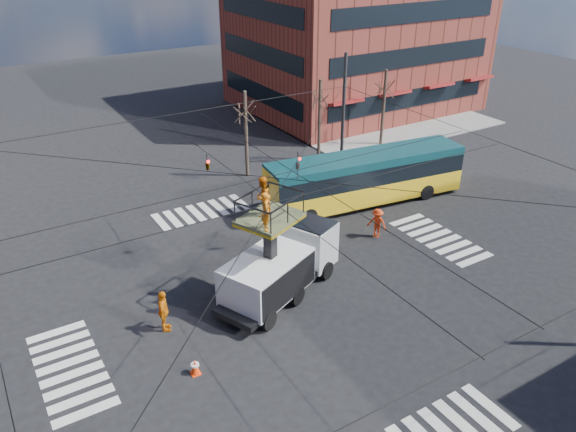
{
  "coord_description": "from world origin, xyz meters",
  "views": [
    {
      "loc": [
        -11.44,
        -18.92,
        15.54
      ],
      "look_at": [
        1.13,
        1.69,
        3.06
      ],
      "focal_mm": 35.0,
      "sensor_mm": 36.0,
      "label": 1
    }
  ],
  "objects_px": {
    "utility_truck": "(281,255)",
    "city_bus": "(366,177)",
    "flagger": "(377,223)",
    "worker_ground": "(164,311)",
    "traffic_cone": "(195,367)"
  },
  "relations": [
    {
      "from": "worker_ground",
      "to": "flagger",
      "type": "height_order",
      "value": "worker_ground"
    },
    {
      "from": "worker_ground",
      "to": "flagger",
      "type": "bearing_deg",
      "value": -58.52
    },
    {
      "from": "city_bus",
      "to": "flagger",
      "type": "bearing_deg",
      "value": -112.08
    },
    {
      "from": "city_bus",
      "to": "worker_ground",
      "type": "relative_size",
      "value": 6.65
    },
    {
      "from": "worker_ground",
      "to": "city_bus",
      "type": "bearing_deg",
      "value": -45.79
    },
    {
      "from": "traffic_cone",
      "to": "worker_ground",
      "type": "relative_size",
      "value": 0.35
    },
    {
      "from": "city_bus",
      "to": "traffic_cone",
      "type": "xyz_separation_m",
      "value": [
        -15.18,
        -8.71,
        -1.38
      ]
    },
    {
      "from": "utility_truck",
      "to": "city_bus",
      "type": "relative_size",
      "value": 0.56
    },
    {
      "from": "traffic_cone",
      "to": "worker_ground",
      "type": "height_order",
      "value": "worker_ground"
    },
    {
      "from": "city_bus",
      "to": "traffic_cone",
      "type": "height_order",
      "value": "city_bus"
    },
    {
      "from": "utility_truck",
      "to": "worker_ground",
      "type": "distance_m",
      "value": 5.84
    },
    {
      "from": "flagger",
      "to": "utility_truck",
      "type": "bearing_deg",
      "value": -102.87
    },
    {
      "from": "city_bus",
      "to": "worker_ground",
      "type": "height_order",
      "value": "city_bus"
    },
    {
      "from": "city_bus",
      "to": "worker_ground",
      "type": "distance_m",
      "value": 16.22
    },
    {
      "from": "traffic_cone",
      "to": "flagger",
      "type": "height_order",
      "value": "flagger"
    }
  ]
}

